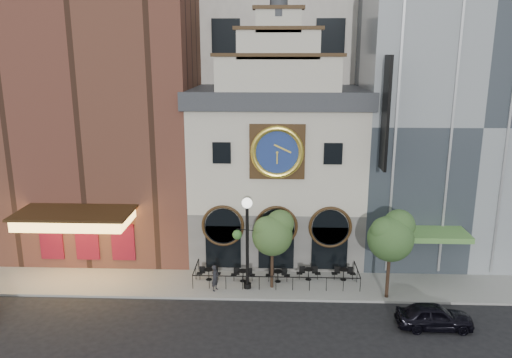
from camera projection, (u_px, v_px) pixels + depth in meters
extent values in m
plane|color=black|center=(276.00, 301.00, 30.49)|extent=(120.00, 120.00, 0.00)
cube|color=gray|center=(276.00, 282.00, 32.89)|extent=(44.00, 5.00, 0.15)
cube|color=#605E5B|center=(276.00, 224.00, 37.71)|extent=(12.00, 8.00, 4.00)
cube|color=beige|center=(277.00, 153.00, 36.36)|extent=(12.00, 8.00, 7.00)
cube|color=#2D3035|center=(278.00, 96.00, 35.35)|extent=(12.60, 8.60, 1.20)
cube|color=#35220F|center=(277.00, 152.00, 32.19)|extent=(3.60, 0.25, 3.60)
cylinder|color=navy|center=(277.00, 152.00, 32.05)|extent=(3.10, 0.12, 3.10)
torus|color=yellow|center=(277.00, 152.00, 31.97)|extent=(3.46, 0.36, 3.46)
cylinder|color=#2D3035|center=(279.00, 7.00, 30.47)|extent=(1.10, 1.10, 1.10)
cube|color=#553323|center=(105.00, 82.00, 37.56)|extent=(14.00, 12.00, 25.00)
cube|color=#FFBF59|center=(75.00, 219.00, 32.14)|extent=(7.00, 3.40, 0.70)
cube|color=#35220F|center=(74.00, 212.00, 32.03)|extent=(7.40, 3.80, 0.15)
cube|color=maroon|center=(87.00, 242.00, 34.28)|extent=(5.60, 0.15, 2.60)
cube|color=gray|center=(451.00, 116.00, 37.19)|extent=(14.00, 12.00, 20.00)
cube|color=#5F9C47|center=(432.00, 234.00, 31.98)|extent=(4.50, 2.40, 0.35)
cube|color=black|center=(386.00, 114.00, 30.41)|extent=(0.18, 1.60, 7.00)
cylinder|color=black|center=(209.00, 269.00, 32.86)|extent=(0.68, 0.68, 0.03)
cylinder|color=black|center=(209.00, 275.00, 32.95)|extent=(0.06, 0.06, 0.72)
cylinder|color=black|center=(243.00, 271.00, 32.65)|extent=(0.68, 0.68, 0.03)
cylinder|color=black|center=(243.00, 276.00, 32.74)|extent=(0.06, 0.06, 0.72)
cylinder|color=black|center=(278.00, 271.00, 32.58)|extent=(0.68, 0.68, 0.03)
cylinder|color=black|center=(278.00, 276.00, 32.67)|extent=(0.06, 0.06, 0.72)
cylinder|color=black|center=(309.00, 269.00, 32.89)|extent=(0.68, 0.68, 0.03)
cylinder|color=black|center=(308.00, 274.00, 32.98)|extent=(0.06, 0.06, 0.72)
cylinder|color=black|center=(344.00, 270.00, 32.84)|extent=(0.68, 0.68, 0.03)
cylinder|color=black|center=(343.00, 275.00, 32.93)|extent=(0.06, 0.06, 0.72)
imported|color=black|center=(434.00, 316.00, 27.39)|extent=(4.13, 1.68, 1.41)
imported|color=black|center=(215.00, 278.00, 31.40)|extent=(0.63, 0.73, 1.68)
cylinder|color=black|center=(247.00, 248.00, 31.24)|extent=(0.20, 0.20, 5.46)
cylinder|color=black|center=(247.00, 285.00, 31.87)|extent=(0.48, 0.48, 0.33)
sphere|color=white|center=(247.00, 203.00, 30.51)|extent=(0.66, 0.66, 0.66)
sphere|color=#306227|center=(237.00, 235.00, 31.20)|extent=(0.61, 0.61, 0.61)
sphere|color=#306227|center=(257.00, 237.00, 30.87)|extent=(0.61, 0.61, 0.61)
cylinder|color=#382619|center=(272.00, 267.00, 31.68)|extent=(0.20, 0.20, 2.74)
sphere|color=#385B24|center=(272.00, 235.00, 31.15)|extent=(2.55, 2.55, 2.55)
sphere|color=#385B24|center=(280.00, 224.00, 31.25)|extent=(1.76, 1.76, 1.76)
sphere|color=#385B24|center=(266.00, 229.00, 30.85)|extent=(1.57, 1.57, 1.57)
cylinder|color=#382619|center=(388.00, 275.00, 30.36)|extent=(0.21, 0.21, 2.98)
sphere|color=#305622|center=(390.00, 239.00, 29.78)|extent=(2.76, 2.76, 2.76)
sphere|color=#305622|center=(399.00, 225.00, 29.89)|extent=(1.91, 1.91, 1.91)
sphere|color=#305622|center=(385.00, 231.00, 29.46)|extent=(1.70, 1.70, 1.70)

